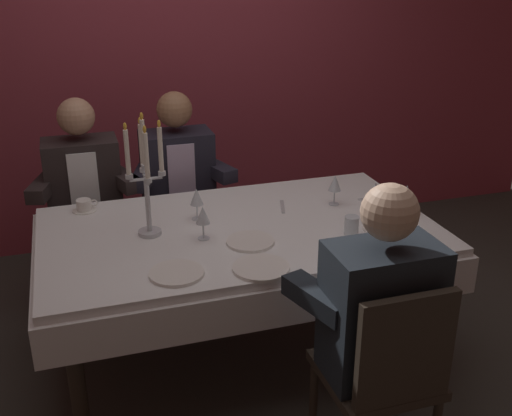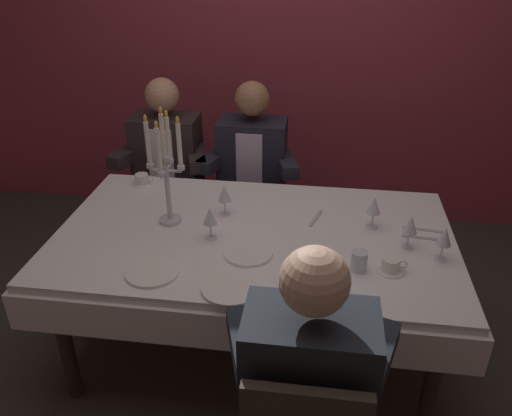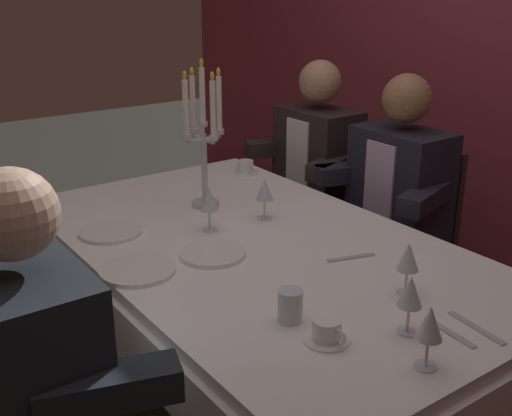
{
  "view_description": "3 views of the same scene",
  "coord_description": "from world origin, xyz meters",
  "px_view_note": "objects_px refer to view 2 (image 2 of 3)",
  "views": [
    {
      "loc": [
        -0.75,
        -2.64,
        1.98
      ],
      "look_at": [
        0.09,
        0.0,
        0.83
      ],
      "focal_mm": 43.14,
      "sensor_mm": 36.0,
      "label": 1
    },
    {
      "loc": [
        0.3,
        -2.08,
        2.02
      ],
      "look_at": [
        0.01,
        0.01,
        0.87
      ],
      "focal_mm": 35.84,
      "sensor_mm": 36.0,
      "label": 2
    },
    {
      "loc": [
        1.67,
        -1.2,
        1.63
      ],
      "look_at": [
        0.05,
        -0.04,
        0.89
      ],
      "focal_mm": 44.55,
      "sensor_mm": 36.0,
      "label": 3
    }
  ],
  "objects_px": {
    "wine_glass_3": "(445,237)",
    "wine_glass_4": "(410,226)",
    "candelabra": "(166,170)",
    "wine_glass_0": "(210,217)",
    "wine_glass_2": "(374,206)",
    "coffee_cup_0": "(391,265)",
    "coffee_cup_1": "(142,180)",
    "dinner_plate_2": "(231,287)",
    "seated_diner_1": "(252,160)",
    "seated_diner_2": "(308,382)",
    "dinner_plate_1": "(152,272)",
    "dinner_plate_0": "(248,253)",
    "seated_diner_0": "(168,155)",
    "water_tumbler_0": "(359,261)",
    "wine_glass_1": "(224,194)",
    "dining_table": "(254,253)"
  },
  "relations": [
    {
      "from": "candelabra",
      "to": "wine_glass_0",
      "type": "height_order",
      "value": "candelabra"
    },
    {
      "from": "candelabra",
      "to": "seated_diner_1",
      "type": "xyz_separation_m",
      "value": [
        0.29,
        0.84,
        -0.29
      ]
    },
    {
      "from": "dinner_plate_1",
      "to": "seated_diner_0",
      "type": "xyz_separation_m",
      "value": [
        -0.31,
        1.27,
        -0.01
      ]
    },
    {
      "from": "wine_glass_1",
      "to": "seated_diner_0",
      "type": "height_order",
      "value": "seated_diner_0"
    },
    {
      "from": "coffee_cup_0",
      "to": "seated_diner_2",
      "type": "bearing_deg",
      "value": -115.92
    },
    {
      "from": "coffee_cup_1",
      "to": "candelabra",
      "type": "bearing_deg",
      "value": -54.61
    },
    {
      "from": "dining_table",
      "to": "seated_diner_0",
      "type": "height_order",
      "value": "seated_diner_0"
    },
    {
      "from": "wine_glass_0",
      "to": "dinner_plate_0",
      "type": "bearing_deg",
      "value": -29.24
    },
    {
      "from": "wine_glass_1",
      "to": "seated_diner_2",
      "type": "height_order",
      "value": "seated_diner_2"
    },
    {
      "from": "candelabra",
      "to": "wine_glass_3",
      "type": "bearing_deg",
      "value": -7.21
    },
    {
      "from": "dinner_plate_0",
      "to": "wine_glass_3",
      "type": "bearing_deg",
      "value": 4.89
    },
    {
      "from": "wine_glass_1",
      "to": "seated_diner_1",
      "type": "xyz_separation_m",
      "value": [
        0.04,
        0.73,
        -0.12
      ]
    },
    {
      "from": "coffee_cup_1",
      "to": "wine_glass_4",
      "type": "bearing_deg",
      "value": -18.34
    },
    {
      "from": "dinner_plate_2",
      "to": "seated_diner_2",
      "type": "xyz_separation_m",
      "value": [
        0.33,
        -0.44,
        -0.01
      ]
    },
    {
      "from": "candelabra",
      "to": "dinner_plate_2",
      "type": "distance_m",
      "value": 0.69
    },
    {
      "from": "seated_diner_0",
      "to": "coffee_cup_0",
      "type": "bearing_deg",
      "value": -40.27
    },
    {
      "from": "wine_glass_2",
      "to": "wine_glass_3",
      "type": "distance_m",
      "value": 0.37
    },
    {
      "from": "wine_glass_3",
      "to": "coffee_cup_1",
      "type": "distance_m",
      "value": 1.65
    },
    {
      "from": "dinner_plate_2",
      "to": "coffee_cup_1",
      "type": "distance_m",
      "value": 1.12
    },
    {
      "from": "dinner_plate_2",
      "to": "seated_diner_1",
      "type": "height_order",
      "value": "seated_diner_1"
    },
    {
      "from": "dinner_plate_1",
      "to": "wine_glass_3",
      "type": "distance_m",
      "value": 1.26
    },
    {
      "from": "coffee_cup_1",
      "to": "dinner_plate_1",
      "type": "bearing_deg",
      "value": -68.48
    },
    {
      "from": "dinner_plate_2",
      "to": "coffee_cup_1",
      "type": "height_order",
      "value": "coffee_cup_1"
    },
    {
      "from": "wine_glass_1",
      "to": "wine_glass_2",
      "type": "relative_size",
      "value": 1.0
    },
    {
      "from": "dinner_plate_2",
      "to": "wine_glass_0",
      "type": "distance_m",
      "value": 0.42
    },
    {
      "from": "wine_glass_4",
      "to": "water_tumbler_0",
      "type": "relative_size",
      "value": 1.8
    },
    {
      "from": "dinner_plate_0",
      "to": "dinner_plate_2",
      "type": "relative_size",
      "value": 0.91
    },
    {
      "from": "wine_glass_2",
      "to": "dinner_plate_0",
      "type": "bearing_deg",
      "value": -150.68
    },
    {
      "from": "dinner_plate_0",
      "to": "wine_glass_2",
      "type": "distance_m",
      "value": 0.66
    },
    {
      "from": "dinner_plate_0",
      "to": "water_tumbler_0",
      "type": "bearing_deg",
      "value": -6.49
    },
    {
      "from": "wine_glass_2",
      "to": "coffee_cup_0",
      "type": "xyz_separation_m",
      "value": [
        0.06,
        -0.36,
        -0.09
      ]
    },
    {
      "from": "seated_diner_0",
      "to": "seated_diner_2",
      "type": "xyz_separation_m",
      "value": [
        0.99,
        -1.77,
        0.0
      ]
    },
    {
      "from": "candelabra",
      "to": "coffee_cup_1",
      "type": "xyz_separation_m",
      "value": [
        -0.28,
        0.39,
        -0.25
      ]
    },
    {
      "from": "dinner_plate_2",
      "to": "seated_diner_0",
      "type": "bearing_deg",
      "value": 116.36
    },
    {
      "from": "dining_table",
      "to": "seated_diner_0",
      "type": "xyz_separation_m",
      "value": [
        -0.69,
        0.89,
        0.11
      ]
    },
    {
      "from": "seated_diner_1",
      "to": "water_tumbler_0",
      "type": "bearing_deg",
      "value": -61.1
    },
    {
      "from": "wine_glass_1",
      "to": "wine_glass_2",
      "type": "height_order",
      "value": "same"
    },
    {
      "from": "wine_glass_2",
      "to": "candelabra",
      "type": "bearing_deg",
      "value": -175.22
    },
    {
      "from": "wine_glass_2",
      "to": "seated_diner_2",
      "type": "relative_size",
      "value": 0.13
    },
    {
      "from": "dinner_plate_0",
      "to": "dinner_plate_2",
      "type": "height_order",
      "value": "same"
    },
    {
      "from": "dining_table",
      "to": "wine_glass_2",
      "type": "xyz_separation_m",
      "value": [
        0.56,
        0.13,
        0.24
      ]
    },
    {
      "from": "wine_glass_0",
      "to": "coffee_cup_0",
      "type": "bearing_deg",
      "value": -10.55
    },
    {
      "from": "seated_diner_1",
      "to": "candelabra",
      "type": "bearing_deg",
      "value": -109.32
    },
    {
      "from": "dinner_plate_1",
      "to": "wine_glass_4",
      "type": "distance_m",
      "value": 1.16
    },
    {
      "from": "dinner_plate_1",
      "to": "water_tumbler_0",
      "type": "distance_m",
      "value": 0.88
    },
    {
      "from": "wine_glass_3",
      "to": "coffee_cup_0",
      "type": "height_order",
      "value": "wine_glass_3"
    },
    {
      "from": "coffee_cup_1",
      "to": "seated_diner_2",
      "type": "relative_size",
      "value": 0.11
    },
    {
      "from": "wine_glass_4",
      "to": "seated_diner_1",
      "type": "distance_m",
      "value": 1.25
    },
    {
      "from": "candelabra",
      "to": "wine_glass_1",
      "type": "height_order",
      "value": "candelabra"
    },
    {
      "from": "wine_glass_3",
      "to": "wine_glass_4",
      "type": "bearing_deg",
      "value": 147.82
    }
  ]
}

